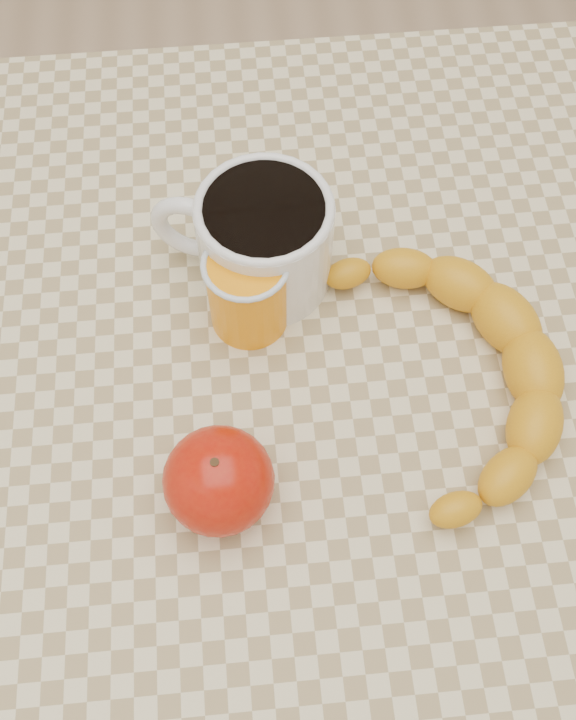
{
  "coord_description": "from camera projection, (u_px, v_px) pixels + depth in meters",
  "views": [
    {
      "loc": [
        -0.03,
        -0.31,
        1.35
      ],
      "look_at": [
        0.0,
        0.0,
        0.77
      ],
      "focal_mm": 40.0,
      "sensor_mm": 36.0,
      "label": 1
    }
  ],
  "objects": [
    {
      "name": "orange_juice_glass",
      "position": [
        248.0,
        290.0,
        0.66
      ],
      "size": [
        0.07,
        0.07,
        0.08
      ],
      "color": "orange",
      "rests_on": "table"
    },
    {
      "name": "coffee_mug",
      "position": [
        261.0,
        238.0,
        0.68
      ],
      "size": [
        0.17,
        0.15,
        0.1
      ],
      "color": "white",
      "rests_on": "table"
    },
    {
      "name": "table",
      "position": [
        288.0,
        412.0,
        0.75
      ],
      "size": [
        0.8,
        0.8,
        0.75
      ],
      "color": "beige",
      "rests_on": "ground"
    },
    {
      "name": "ground",
      "position": [
        288.0,
        573.0,
        1.34
      ],
      "size": [
        3.0,
        3.0,
        0.0
      ],
      "primitive_type": "plane",
      "color": "tan",
      "rests_on": "ground"
    },
    {
      "name": "banana",
      "position": [
        454.0,
        371.0,
        0.65
      ],
      "size": [
        0.25,
        0.33,
        0.05
      ],
      "primitive_type": null,
      "rotation": [
        0.0,
        0.0,
        0.07
      ],
      "color": "orange",
      "rests_on": "table"
    },
    {
      "name": "apple",
      "position": [
        219.0,
        480.0,
        0.59
      ],
      "size": [
        0.11,
        0.11,
        0.08
      ],
      "color": "#A90F05",
      "rests_on": "table"
    }
  ]
}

